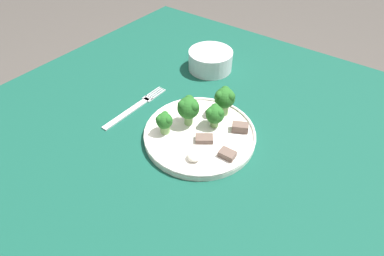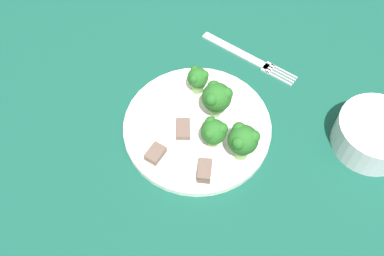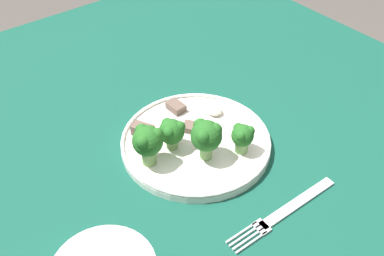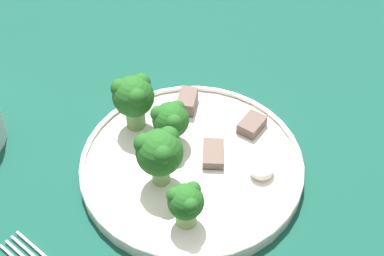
{
  "view_description": "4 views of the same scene",
  "coord_description": "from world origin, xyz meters",
  "views": [
    {
      "loc": [
        0.26,
        -0.39,
        1.18
      ],
      "look_at": [
        -0.02,
        -0.02,
        0.75
      ],
      "focal_mm": 28.0,
      "sensor_mm": 36.0,
      "label": 1
    },
    {
      "loc": [
        0.33,
        0.23,
        1.35
      ],
      "look_at": [
        0.0,
        -0.0,
        0.73
      ],
      "focal_mm": 42.0,
      "sensor_mm": 36.0,
      "label": 2
    },
    {
      "loc": [
        -0.43,
        0.34,
        1.23
      ],
      "look_at": [
        0.01,
        -0.01,
        0.73
      ],
      "focal_mm": 42.0,
      "sensor_mm": 36.0,
      "label": 3
    },
    {
      "loc": [
        -0.31,
        -0.24,
        1.18
      ],
      "look_at": [
        0.01,
        0.01,
        0.76
      ],
      "focal_mm": 50.0,
      "sensor_mm": 36.0,
      "label": 4
    }
  ],
  "objects": [
    {
      "name": "broccoli_floret_near_rim_left",
      "position": [
        -0.08,
        -0.04,
        0.75
      ],
      "size": [
        0.04,
        0.04,
        0.05
      ],
      "color": "#709E56",
      "rests_on": "dinner_plate"
    },
    {
      "name": "broccoli_floret_back_left",
      "position": [
        -0.01,
        0.09,
        0.77
      ],
      "size": [
        0.05,
        0.05,
        0.07
      ],
      "color": "#709E56",
      "rests_on": "dinner_plate"
    },
    {
      "name": "fork",
      "position": [
        -0.2,
        -0.01,
        0.71
      ],
      "size": [
        0.02,
        0.2,
        0.0
      ],
      "color": "silver",
      "rests_on": "table"
    },
    {
      "name": "table",
      "position": [
        0.0,
        0.0,
        0.62
      ],
      "size": [
        1.13,
        1.07,
        0.71
      ],
      "color": "#114738",
      "rests_on": "ground_plane"
    },
    {
      "name": "meat_slice_middle_slice",
      "position": [
        0.07,
        -0.02,
        0.73
      ],
      "size": [
        0.03,
        0.02,
        0.01
      ],
      "color": "brown",
      "rests_on": "dinner_plate"
    },
    {
      "name": "cream_bowl",
      "position": [
        -0.15,
        0.25,
        0.74
      ],
      "size": [
        0.13,
        0.13,
        0.06
      ],
      "color": "silver",
      "rests_on": "table"
    },
    {
      "name": "meat_slice_rear_slice",
      "position": [
        0.05,
        0.06,
        0.73
      ],
      "size": [
        0.04,
        0.04,
        0.02
      ],
      "color": "brown",
      "rests_on": "dinner_plate"
    },
    {
      "name": "broccoli_floret_front_left",
      "position": [
        -0.05,
        0.01,
        0.77
      ],
      "size": [
        0.05,
        0.05,
        0.07
      ],
      "color": "#709E56",
      "rests_on": "dinner_plate"
    },
    {
      "name": "sauce_dollop",
      "position": [
        0.02,
        -0.07,
        0.73
      ],
      "size": [
        0.03,
        0.03,
        0.02
      ],
      "color": "silver",
      "rests_on": "dinner_plate"
    },
    {
      "name": "dinner_plate",
      "position": [
        -0.01,
        -0.0,
        0.72
      ],
      "size": [
        0.25,
        0.25,
        0.02
      ],
      "color": "white",
      "rests_on": "table"
    },
    {
      "name": "meat_slice_front_slice",
      "position": [
        0.01,
        -0.01,
        0.73
      ],
      "size": [
        0.04,
        0.04,
        0.01
      ],
      "color": "brown",
      "rests_on": "dinner_plate"
    },
    {
      "name": "broccoli_floret_center_left",
      "position": [
        -0.0,
        0.04,
        0.76
      ],
      "size": [
        0.04,
        0.04,
        0.05
      ],
      "color": "#709E56",
      "rests_on": "dinner_plate"
    }
  ]
}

